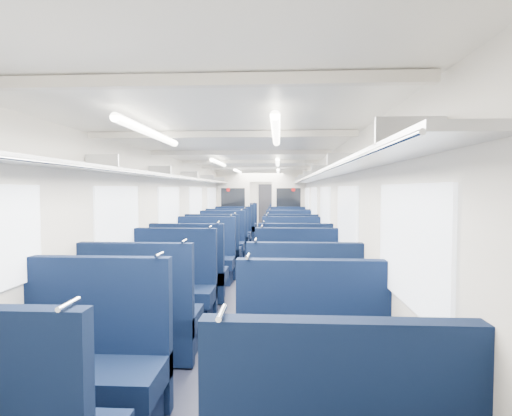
# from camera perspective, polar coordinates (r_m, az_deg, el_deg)

# --- Properties ---
(floor) EXTENTS (2.80, 18.00, 0.01)m
(floor) POSITION_cam_1_polar(r_m,az_deg,el_deg) (10.22, -0.04, -7.30)
(floor) COLOR black
(floor) RESTS_ON ground
(ceiling) EXTENTS (2.80, 18.00, 0.01)m
(ceiling) POSITION_cam_1_polar(r_m,az_deg,el_deg) (10.08, -0.04, 5.98)
(ceiling) COLOR white
(ceiling) RESTS_ON wall_left
(wall_left) EXTENTS (0.02, 18.00, 2.35)m
(wall_left) POSITION_cam_1_polar(r_m,az_deg,el_deg) (10.26, -7.87, -0.67)
(wall_left) COLOR beige
(wall_left) RESTS_ON floor
(dado_left) EXTENTS (0.03, 17.90, 0.70)m
(dado_left) POSITION_cam_1_polar(r_m,az_deg,el_deg) (10.33, -7.76, -5.24)
(dado_left) COLOR black
(dado_left) RESTS_ON floor
(wall_right) EXTENTS (0.02, 18.00, 2.35)m
(wall_right) POSITION_cam_1_polar(r_m,az_deg,el_deg) (10.10, 7.92, -0.72)
(wall_right) COLOR beige
(wall_right) RESTS_ON floor
(dado_right) EXTENTS (0.03, 17.90, 0.70)m
(dado_right) POSITION_cam_1_polar(r_m,az_deg,el_deg) (10.18, 7.81, -5.37)
(dado_right) COLOR black
(dado_right) RESTS_ON floor
(wall_far) EXTENTS (2.80, 0.02, 2.35)m
(wall_far) POSITION_cam_1_polar(r_m,az_deg,el_deg) (19.06, 1.52, 0.88)
(wall_far) COLOR beige
(wall_far) RESTS_ON floor
(luggage_rack_left) EXTENTS (0.36, 17.40, 0.18)m
(luggage_rack_left) POSITION_cam_1_polar(r_m,az_deg,el_deg) (10.21, -6.87, 3.80)
(luggage_rack_left) COLOR #B2B5BA
(luggage_rack_left) RESTS_ON wall_left
(luggage_rack_right) EXTENTS (0.36, 17.40, 0.18)m
(luggage_rack_right) POSITION_cam_1_polar(r_m,az_deg,el_deg) (10.07, 6.89, 3.82)
(luggage_rack_right) COLOR #B2B5BA
(luggage_rack_right) RESTS_ON wall_right
(windows) EXTENTS (2.78, 15.60, 0.75)m
(windows) POSITION_cam_1_polar(r_m,az_deg,el_deg) (9.61, -0.19, 0.60)
(windows) COLOR white
(windows) RESTS_ON wall_left
(ceiling_fittings) EXTENTS (2.70, 16.06, 0.11)m
(ceiling_fittings) POSITION_cam_1_polar(r_m,az_deg,el_deg) (9.82, -0.13, 5.71)
(ceiling_fittings) COLOR silver
(ceiling_fittings) RESTS_ON ceiling
(end_door) EXTENTS (0.75, 0.06, 2.00)m
(end_door) POSITION_cam_1_polar(r_m,az_deg,el_deg) (19.01, 1.51, 0.34)
(end_door) COLOR black
(end_door) RESTS_ON floor
(bulkhead) EXTENTS (2.80, 0.10, 2.35)m
(bulkhead) POSITION_cam_1_polar(r_m,az_deg,el_deg) (12.82, 0.67, 0.27)
(bulkhead) COLOR silver
(bulkhead) RESTS_ON floor
(seat_2) EXTENTS (1.14, 0.63, 1.27)m
(seat_2) POSITION_cam_1_polar(r_m,az_deg,el_deg) (3.50, -22.24, -20.61)
(seat_2) COLOR #0A1734
(seat_2) RESTS_ON floor
(seat_3) EXTENTS (1.14, 0.63, 1.27)m
(seat_3) POSITION_cam_1_polar(r_m,az_deg,el_deg) (3.19, 8.11, -22.89)
(seat_3) COLOR #0A1734
(seat_3) RESTS_ON floor
(seat_4) EXTENTS (1.14, 0.63, 1.27)m
(seat_4) POSITION_cam_1_polar(r_m,az_deg,el_deg) (4.50, -15.73, -15.22)
(seat_4) COLOR #0A1734
(seat_4) RESTS_ON floor
(seat_5) EXTENTS (1.14, 0.63, 1.27)m
(seat_5) POSITION_cam_1_polar(r_m,az_deg,el_deg) (4.38, 6.64, -15.63)
(seat_5) COLOR #0A1734
(seat_5) RESTS_ON floor
(seat_6) EXTENTS (1.14, 0.63, 1.27)m
(seat_6) POSITION_cam_1_polar(r_m,az_deg,el_deg) (5.58, -11.72, -11.66)
(seat_6) COLOR #0A1734
(seat_6) RESTS_ON floor
(seat_7) EXTENTS (1.14, 0.63, 1.27)m
(seat_7) POSITION_cam_1_polar(r_m,az_deg,el_deg) (5.51, 5.90, -11.79)
(seat_7) COLOR #0A1734
(seat_7) RESTS_ON floor
(seat_8) EXTENTS (1.14, 0.63, 1.27)m
(seat_8) POSITION_cam_1_polar(r_m,az_deg,el_deg) (6.56, -9.34, -9.46)
(seat_8) COLOR #0A1734
(seat_8) RESTS_ON floor
(seat_9) EXTENTS (1.14, 0.63, 1.27)m
(seat_9) POSITION_cam_1_polar(r_m,az_deg,el_deg) (6.54, 5.47, -9.48)
(seat_9) COLOR #0A1734
(seat_9) RESTS_ON floor
(seat_10) EXTENTS (1.14, 0.63, 1.27)m
(seat_10) POSITION_cam_1_polar(r_m,az_deg,el_deg) (7.82, -7.23, -7.48)
(seat_10) COLOR #0A1734
(seat_10) RESTS_ON floor
(seat_11) EXTENTS (1.14, 0.63, 1.27)m
(seat_11) POSITION_cam_1_polar(r_m,az_deg,el_deg) (7.75, 5.11, -7.56)
(seat_11) COLOR #0A1734
(seat_11) RESTS_ON floor
(seat_12) EXTENTS (1.14, 0.63, 1.27)m
(seat_12) POSITION_cam_1_polar(r_m,az_deg,el_deg) (8.82, -6.01, -6.32)
(seat_12) COLOR #0A1734
(seat_12) RESTS_ON floor
(seat_13) EXTENTS (1.14, 0.63, 1.27)m
(seat_13) POSITION_cam_1_polar(r_m,az_deg,el_deg) (8.78, 4.89, -6.36)
(seat_13) COLOR #0A1734
(seat_13) RESTS_ON floor
(seat_14) EXTENTS (1.14, 0.63, 1.27)m
(seat_14) POSITION_cam_1_polar(r_m,az_deg,el_deg) (9.95, -4.93, -5.28)
(seat_14) COLOR #0A1734
(seat_14) RESTS_ON floor
(seat_15) EXTENTS (1.14, 0.63, 1.27)m
(seat_15) POSITION_cam_1_polar(r_m,az_deg,el_deg) (9.99, 4.69, -5.25)
(seat_15) COLOR #0A1734
(seat_15) RESTS_ON floor
(seat_16) EXTENTS (1.14, 0.63, 1.27)m
(seat_16) POSITION_cam_1_polar(r_m,az_deg,el_deg) (11.20, -4.00, -4.39)
(seat_16) COLOR #0A1734
(seat_16) RESTS_ON floor
(seat_17) EXTENTS (1.14, 0.63, 1.27)m
(seat_17) POSITION_cam_1_polar(r_m,az_deg,el_deg) (10.93, 4.56, -4.57)
(seat_17) COLOR #0A1734
(seat_17) RESTS_ON floor
(seat_18) EXTENTS (1.14, 0.63, 1.27)m
(seat_18) POSITION_cam_1_polar(r_m,az_deg,el_deg) (12.27, -3.36, -3.78)
(seat_18) COLOR #0A1734
(seat_18) RESTS_ON floor
(seat_19) EXTENTS (1.14, 0.63, 1.27)m
(seat_19) POSITION_cam_1_polar(r_m,az_deg,el_deg) (12.14, 4.43, -3.85)
(seat_19) COLOR #0A1734
(seat_19) RESTS_ON floor
(seat_20) EXTENTS (1.14, 0.63, 1.27)m
(seat_20) POSITION_cam_1_polar(r_m,az_deg,el_deg) (14.19, -2.46, -2.90)
(seat_20) COLOR #0A1734
(seat_20) RESTS_ON floor
(seat_21) EXTENTS (1.14, 0.63, 1.27)m
(seat_21) POSITION_cam_1_polar(r_m,az_deg,el_deg) (14.25, 4.26, -2.89)
(seat_21) COLOR #0A1734
(seat_21) RESTS_ON floor
(seat_22) EXTENTS (1.14, 0.63, 1.27)m
(seat_22) POSITION_cam_1_polar(r_m,az_deg,el_deg) (15.35, -2.02, -2.48)
(seat_22) COLOR #0A1734
(seat_22) RESTS_ON floor
(seat_23) EXTENTS (1.14, 0.63, 1.27)m
(seat_23) POSITION_cam_1_polar(r_m,az_deg,el_deg) (15.36, 4.19, -2.48)
(seat_23) COLOR #0A1734
(seat_23) RESTS_ON floor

